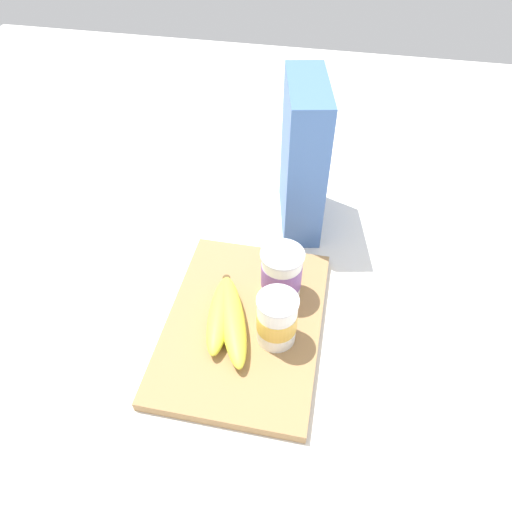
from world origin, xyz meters
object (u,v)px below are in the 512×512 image
yogurt_cup_back (277,319)px  banana_bunch (227,317)px  cereal_box (303,158)px  cutting_board (244,324)px  yogurt_cup_front (281,274)px

yogurt_cup_back → banana_bunch: 0.09m
cereal_box → cutting_board: bearing=158.2°
cutting_board → banana_bunch: 0.04m
yogurt_cup_front → banana_bunch: bearing=-41.6°
cereal_box → yogurt_cup_front: (0.23, -0.00, -0.08)m
cutting_board → yogurt_cup_front: bearing=146.2°
cutting_board → yogurt_cup_front: (-0.08, 0.05, 0.06)m
cereal_box → banana_bunch: (0.31, -0.08, -0.11)m
yogurt_cup_front → yogurt_cup_back: size_ratio=1.01×
cereal_box → yogurt_cup_back: cereal_box is taller
yogurt_cup_front → cereal_box: bearing=179.5°
yogurt_cup_back → banana_bunch: (-0.01, -0.08, -0.03)m
cutting_board → banana_bunch: banana_bunch is taller
cutting_board → yogurt_cup_back: yogurt_cup_back is taller
cutting_board → cereal_box: bearing=170.2°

